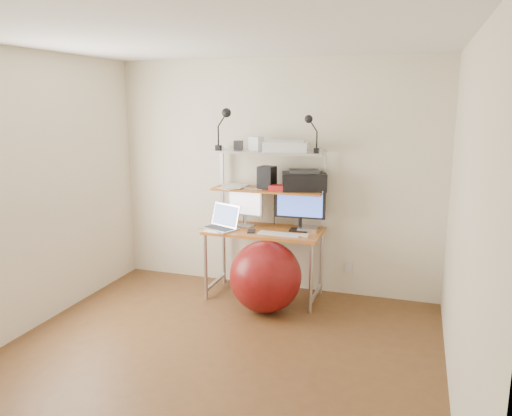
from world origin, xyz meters
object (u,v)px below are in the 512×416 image
at_px(laptop, 222,224).
at_px(monitor_silver, 245,204).
at_px(monitor_black, 300,206).
at_px(printer, 304,181).
at_px(exercise_ball, 265,277).

bearing_deg(laptop, monitor_silver, 66.17).
xyz_separation_m(monitor_silver, monitor_black, (0.60, 0.00, 0.03)).
distance_m(monitor_silver, printer, 0.68).
xyz_separation_m(laptop, printer, (0.81, 0.27, 0.46)).
distance_m(monitor_black, laptop, 0.84).
relative_size(laptop, printer, 0.88).
bearing_deg(exercise_ball, printer, 64.09).
bearing_deg(monitor_silver, monitor_black, 7.46).
bearing_deg(printer, laptop, -178.62).
height_order(monitor_silver, monitor_black, monitor_black).
bearing_deg(printer, monitor_black, -118.81).
relative_size(monitor_black, laptop, 1.16).
bearing_deg(exercise_ball, laptop, 155.27).
height_order(monitor_silver, printer, printer).
bearing_deg(printer, monitor_silver, 171.34).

